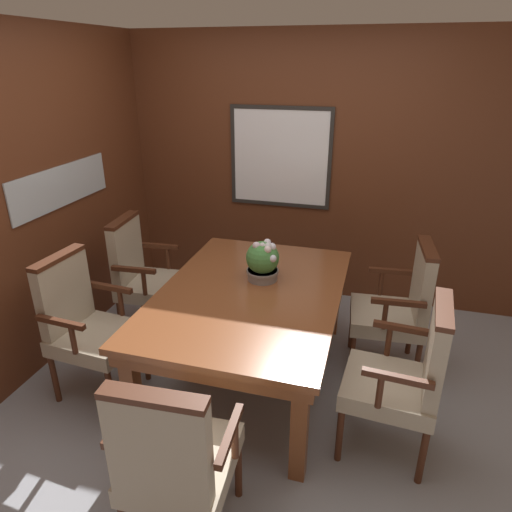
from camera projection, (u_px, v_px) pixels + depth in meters
ground_plane at (242, 399)px, 3.20m from camera, size 14.00×14.00×0.00m
wall_back at (297, 171)px, 4.28m from camera, size 7.20×0.08×2.45m
wall_left at (13, 213)px, 3.12m from camera, size 0.08×7.20×2.45m
dining_table at (250, 302)px, 3.18m from camera, size 1.23×1.77×0.72m
chair_left_near at (85, 322)px, 3.11m from camera, size 0.55×0.56×1.02m
chair_right_far at (399, 305)px, 3.32m from camera, size 0.56×0.56×1.02m
chair_right_near at (406, 375)px, 2.59m from camera, size 0.55×0.56×1.02m
chair_left_far at (144, 273)px, 3.81m from camera, size 0.55×0.56×1.02m
chair_head_near at (174, 458)px, 2.05m from camera, size 0.55×0.55×1.02m
potted_plant at (263, 261)px, 3.25m from camera, size 0.25×0.24×0.30m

